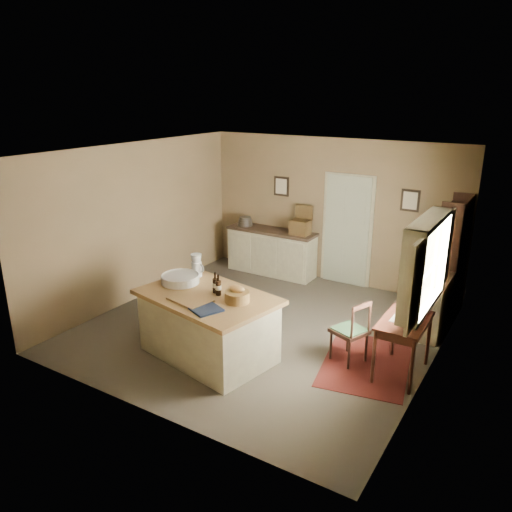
{
  "coord_description": "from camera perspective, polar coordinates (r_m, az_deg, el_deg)",
  "views": [
    {
      "loc": [
        3.59,
        -5.99,
        3.51
      ],
      "look_at": [
        -0.12,
        0.02,
        1.15
      ],
      "focal_mm": 35.0,
      "sensor_mm": 36.0,
      "label": 1
    }
  ],
  "objects": [
    {
      "name": "door",
      "position": [
        9.39,
        10.34,
        3.02
      ],
      "size": [
        0.97,
        0.06,
        2.11
      ],
      "primitive_type": "cube",
      "color": "#B1B89B",
      "rests_on": "ground"
    },
    {
      "name": "wall_back",
      "position": [
        9.47,
        8.54,
        5.09
      ],
      "size": [
        5.0,
        0.1,
        2.7
      ],
      "primitive_type": "cube",
      "color": "olive",
      "rests_on": "ground"
    },
    {
      "name": "sideboard",
      "position": [
        9.91,
        1.83,
        0.68
      ],
      "size": [
        1.81,
        0.52,
        1.18
      ],
      "color": "beige",
      "rests_on": "ground"
    },
    {
      "name": "work_island",
      "position": [
        6.89,
        -5.52,
        -7.69
      ],
      "size": [
        2.03,
        1.53,
        1.2
      ],
      "rotation": [
        0.0,
        0.0,
        -0.19
      ],
      "color": "beige",
      "rests_on": "ground"
    },
    {
      "name": "wall_right",
      "position": [
        6.46,
        20.09,
        -2.22
      ],
      "size": [
        0.1,
        5.0,
        2.7
      ],
      "primitive_type": "cube",
      "color": "olive",
      "rests_on": "ground"
    },
    {
      "name": "writing_desk",
      "position": [
        6.62,
        16.57,
        -7.76
      ],
      "size": [
        0.55,
        0.9,
        0.82
      ],
      "color": "black",
      "rests_on": "ground"
    },
    {
      "name": "rug",
      "position": [
        7.04,
        12.48,
        -11.89
      ],
      "size": [
        1.38,
        1.78,
        0.01
      ],
      "primitive_type": "cube",
      "rotation": [
        0.0,
        0.0,
        0.19
      ],
      "color": "#531710",
      "rests_on": "ground"
    },
    {
      "name": "window",
      "position": [
        6.23,
        19.21,
        -0.93
      ],
      "size": [
        0.25,
        1.99,
        1.12
      ],
      "color": "beige",
      "rests_on": "ground"
    },
    {
      "name": "ceiling",
      "position": [
        7.03,
        0.75,
        11.87
      ],
      "size": [
        5.0,
        5.0,
        0.0
      ],
      "primitive_type": "plane",
      "color": "silver",
      "rests_on": "wall_back"
    },
    {
      "name": "wall_front",
      "position": [
        5.45,
        -12.99,
        -5.36
      ],
      "size": [
        5.0,
        0.1,
        2.7
      ],
      "primitive_type": "cube",
      "color": "olive",
      "rests_on": "ground"
    },
    {
      "name": "framed_prints",
      "position": [
        9.3,
        9.73,
        7.12
      ],
      "size": [
        2.82,
        0.02,
        0.38
      ],
      "color": "black",
      "rests_on": "ground"
    },
    {
      "name": "ground",
      "position": [
        7.82,
        0.67,
        -8.2
      ],
      "size": [
        5.0,
        5.0,
        0.0
      ],
      "primitive_type": "plane",
      "color": "brown",
      "rests_on": "ground"
    },
    {
      "name": "right_cabinet",
      "position": [
        7.96,
        19.19,
        -5.16
      ],
      "size": [
        0.53,
        0.95,
        0.99
      ],
      "color": "beige",
      "rests_on": "ground"
    },
    {
      "name": "desk_chair",
      "position": [
        6.86,
        10.61,
        -8.44
      ],
      "size": [
        0.53,
        0.53,
        0.88
      ],
      "primitive_type": null,
      "rotation": [
        0.0,
        0.0,
        -0.37
      ],
      "color": "black",
      "rests_on": "ground"
    },
    {
      "name": "wall_left",
      "position": [
        8.81,
        -13.4,
        3.78
      ],
      "size": [
        0.1,
        5.0,
        2.7
      ],
      "primitive_type": "cube",
      "color": "olive",
      "rests_on": "ground"
    },
    {
      "name": "shelving_unit",
      "position": [
        8.48,
        21.75,
        -0.28
      ],
      "size": [
        0.33,
        0.88,
        1.95
      ],
      "color": "black",
      "rests_on": "ground"
    }
  ]
}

